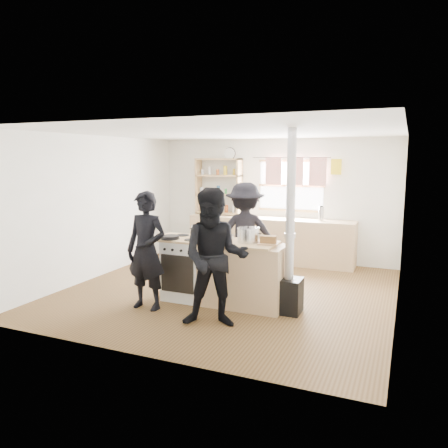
{
  "coord_description": "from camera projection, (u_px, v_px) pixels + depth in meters",
  "views": [
    {
      "loc": [
        2.57,
        -6.23,
        2.12
      ],
      "look_at": [
        -0.04,
        -0.1,
        1.1
      ],
      "focal_mm": 35.0,
      "sensor_mm": 36.0,
      "label": 1
    }
  ],
  "objects": [
    {
      "name": "ground",
      "position": [
        228.0,
        291.0,
        6.99
      ],
      "size": [
        5.0,
        5.0,
        0.01
      ],
      "primitive_type": "cube",
      "color": "brown",
      "rests_on": "ground"
    },
    {
      "name": "back_counter",
      "position": [
        270.0,
        240.0,
        8.94
      ],
      "size": [
        3.4,
        0.55,
        0.9
      ],
      "primitive_type": "cube",
      "color": "tan",
      "rests_on": "ground"
    },
    {
      "name": "shelving_unit",
      "position": [
        219.0,
        186.0,
        9.35
      ],
      "size": [
        1.0,
        0.28,
        1.2
      ],
      "color": "tan",
      "rests_on": "back_counter"
    },
    {
      "name": "thermos",
      "position": [
        321.0,
        214.0,
        8.45
      ],
      "size": [
        0.1,
        0.1,
        0.28
      ],
      "primitive_type": "cylinder",
      "color": "silver",
      "rests_on": "back_counter"
    },
    {
      "name": "cooking_island",
      "position": [
        223.0,
        272.0,
        6.36
      ],
      "size": [
        1.97,
        0.64,
        0.93
      ],
      "color": "white",
      "rests_on": "ground"
    },
    {
      "name": "skillet_greens",
      "position": [
        170.0,
        237.0,
        6.41
      ],
      "size": [
        0.39,
        0.39,
        0.05
      ],
      "color": "black",
      "rests_on": "cooking_island"
    },
    {
      "name": "roast_tray",
      "position": [
        221.0,
        237.0,
        6.38
      ],
      "size": [
        0.34,
        0.28,
        0.06
      ],
      "color": "silver",
      "rests_on": "cooking_island"
    },
    {
      "name": "stockpot_stove",
      "position": [
        199.0,
        231.0,
        6.63
      ],
      "size": [
        0.24,
        0.24,
        0.19
      ],
      "color": "#B5B5B8",
      "rests_on": "cooking_island"
    },
    {
      "name": "stockpot_counter",
      "position": [
        248.0,
        235.0,
        6.15
      ],
      "size": [
        0.32,
        0.32,
        0.23
      ],
      "color": "silver",
      "rests_on": "cooking_island"
    },
    {
      "name": "bread_board",
      "position": [
        268.0,
        241.0,
        6.02
      ],
      "size": [
        0.31,
        0.24,
        0.12
      ],
      "color": "tan",
      "rests_on": "cooking_island"
    },
    {
      "name": "flue_heater",
      "position": [
        289.0,
        266.0,
        5.93
      ],
      "size": [
        0.35,
        0.35,
        2.5
      ],
      "color": "black",
      "rests_on": "ground"
    },
    {
      "name": "person_near_left",
      "position": [
        146.0,
        251.0,
        6.09
      ],
      "size": [
        0.61,
        0.41,
        1.66
      ],
      "primitive_type": "imported",
      "rotation": [
        0.0,
        0.0,
        -0.02
      ],
      "color": "black",
      "rests_on": "ground"
    },
    {
      "name": "person_near_right",
      "position": [
        215.0,
        258.0,
        5.44
      ],
      "size": [
        1.02,
        0.9,
        1.75
      ],
      "primitive_type": "imported",
      "rotation": [
        0.0,
        0.0,
        0.32
      ],
      "color": "black",
      "rests_on": "ground"
    },
    {
      "name": "person_far",
      "position": [
        245.0,
        234.0,
        7.26
      ],
      "size": [
        1.27,
        1.01,
        1.71
      ],
      "primitive_type": "imported",
      "rotation": [
        0.0,
        0.0,
        3.53
      ],
      "color": "black",
      "rests_on": "ground"
    }
  ]
}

